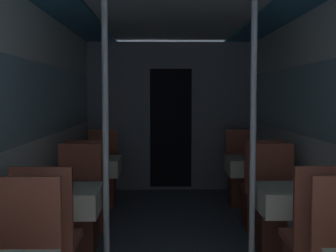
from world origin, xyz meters
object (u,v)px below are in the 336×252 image
support_pole_left_1 (106,136)px  chair_right_near_2 (261,201)px  dining_table_left_1 (65,203)px  dining_table_right_2 (251,168)px  chair_right_far_2 (243,182)px  chair_right_far_1 (276,218)px  chair_left_near_2 (89,202)px  support_pole_right_1 (253,136)px  dining_table_left_2 (96,168)px  chair_left_far_2 (102,182)px  chair_left_far_1 (78,218)px  dining_table_right_1 (293,202)px

support_pole_left_1 → chair_right_near_2: bearing=39.0°
dining_table_left_1 → dining_table_right_2: (1.87, 1.81, 0.00)m
chair_right_far_2 → chair_right_far_1: bearing=90.0°
chair_left_near_2 → chair_right_far_1: size_ratio=1.00×
chair_left_near_2 → dining_table_right_2: chair_left_near_2 is taller
chair_left_near_2 → chair_right_far_1: same height
dining_table_left_1 → chair_right_far_1: size_ratio=0.71×
support_pole_right_1 → dining_table_right_2: support_pole_right_1 is taller
dining_table_left_1 → dining_table_left_2: same height
support_pole_left_1 → dining_table_right_2: (1.54, 1.81, -0.55)m
chair_left_far_2 → dining_table_left_2: bearing=90.0°
chair_left_far_1 → chair_right_far_1: bearing=-180.0°
chair_left_far_1 → dining_table_right_1: (1.87, -0.57, 0.28)m
chair_right_far_2 → chair_left_far_2: bearing=0.0°
chair_left_far_1 → dining_table_right_1: bearing=163.2°
chair_left_near_2 → chair_right_near_2: bearing=0.0°
chair_right_far_2 → dining_table_left_2: bearing=16.8°
support_pole_left_1 → dining_table_left_2: support_pole_left_1 is taller
dining_table_left_2 → chair_right_far_1: (1.87, -1.25, -0.28)m
dining_table_left_1 → chair_left_far_2: (0.00, 2.38, -0.28)m
dining_table_left_1 → chair_left_far_2: 2.40m
chair_left_far_1 → support_pole_left_1: bearing=120.8°
chair_left_far_2 → dining_table_right_1: (1.87, -2.38, 0.28)m
dining_table_left_2 → chair_left_far_2: size_ratio=0.71×
dining_table_left_2 → chair_right_far_2: bearing=16.8°
chair_left_far_2 → dining_table_right_1: chair_left_far_2 is taller
chair_right_far_1 → dining_table_left_2: bearing=-33.6°
chair_right_far_1 → chair_right_near_2: (0.00, 0.68, 0.00)m
support_pole_left_1 → chair_left_far_1: bearing=120.8°
dining_table_left_2 → chair_right_near_2: (1.87, -0.57, -0.28)m
chair_left_near_2 → support_pole_right_1: size_ratio=0.44×
dining_table_right_2 → support_pole_left_1: bearing=-130.3°
chair_left_far_1 → chair_left_near_2: same height
dining_table_right_2 → chair_right_far_2: size_ratio=0.71×
support_pole_right_1 → dining_table_right_2: size_ratio=3.20×
support_pole_right_1 → chair_right_near_2: size_ratio=2.28×
dining_table_left_1 → dining_table_right_2: bearing=44.0°
support_pole_left_1 → dining_table_right_2: support_pole_left_1 is taller
support_pole_left_1 → chair_right_far_2: 2.95m
chair_left_far_2 → chair_right_far_2: size_ratio=1.00×
chair_left_far_1 → chair_right_far_2: (1.87, 1.81, 0.00)m
dining_table_right_2 → support_pole_right_1: bearing=-100.6°
chair_left_far_1 → chair_right_near_2: size_ratio=1.00×
chair_left_near_2 → support_pole_right_1: (1.54, -1.25, 0.83)m
chair_right_far_2 → chair_left_near_2: bearing=31.1°
support_pole_left_1 → support_pole_right_1: (1.20, 0.00, 0.00)m
chair_left_far_2 → chair_right_near_2: (1.87, -1.13, 0.00)m
dining_table_left_2 → chair_left_far_2: 0.63m
chair_right_far_1 → dining_table_right_1: bearing=90.0°
dining_table_right_2 → dining_table_right_1: bearing=-90.0°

